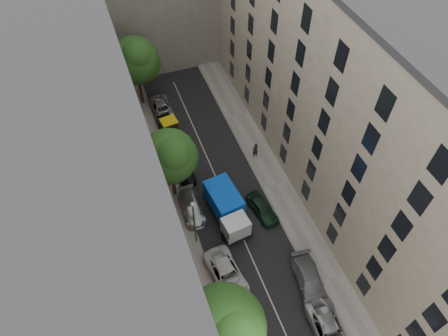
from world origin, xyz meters
name	(u,v)px	position (x,y,z in m)	size (l,w,h in m)	color
ground	(226,200)	(0.00, 0.00, 0.00)	(120.00, 120.00, 0.00)	#4C4C49
road_surface	(226,200)	(0.00, 0.00, 0.01)	(8.00, 44.00, 0.02)	black
sidewalk_left	(173,215)	(-5.50, 0.00, 0.07)	(3.00, 44.00, 0.15)	gray
sidewalk_right	(276,185)	(5.50, 0.00, 0.07)	(3.00, 44.00, 0.15)	gray
building_left	(89,164)	(-11.00, 0.00, 10.00)	(8.00, 44.00, 20.00)	#53504D
building_right	(345,99)	(11.00, 0.00, 10.00)	(8.00, 44.00, 20.00)	#BFAC95
tarp_truck	(227,208)	(-0.60, -1.90, 1.57)	(3.11, 6.42, 2.85)	black
car_left_1	(242,314)	(-2.80, -11.40, 0.65)	(1.37, 3.93, 1.29)	#49140E
car_left_2	(227,274)	(-2.80, -7.80, 0.74)	(2.47, 5.36, 1.49)	silver
car_left_3	(192,208)	(-3.60, -0.20, 0.68)	(1.91, 4.71, 1.37)	#B1B0B5
car_left_4	(186,170)	(-2.80, 4.51, 0.66)	(1.57, 3.89, 1.33)	black
car_left_5	(170,128)	(-2.80, 11.00, 0.75)	(1.59, 4.57, 1.51)	black
car_left_6	(162,109)	(-2.80, 14.60, 0.67)	(2.22, 4.82, 1.34)	#B9BABE
car_right_0	(329,332)	(3.09, -15.00, 0.73)	(2.44, 5.29, 1.47)	#B2B3B7
car_right_1	(310,281)	(3.60, -10.80, 0.75)	(2.11, 5.20, 1.51)	slate
car_right_2	(262,208)	(2.80, -2.60, 0.71)	(1.67, 4.15, 1.41)	black
tree_near	(225,329)	(-5.09, -13.61, 6.00)	(6.01, 5.84, 9.00)	#382619
tree_mid	(171,158)	(-4.50, 2.32, 5.67)	(5.43, 5.18, 8.38)	#382619
tree_far	(136,62)	(-4.50, 17.02, 6.11)	(5.62, 5.39, 8.99)	#382619
lamp_post	(194,219)	(-4.20, -3.50, 3.96)	(0.36, 0.36, 6.15)	#1B612E
pedestrian	(255,150)	(4.94, 4.34, 1.09)	(0.69, 0.45, 1.89)	black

